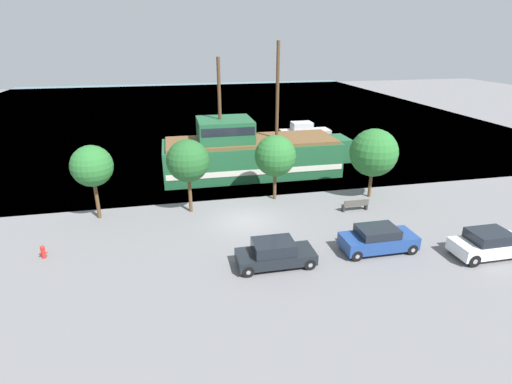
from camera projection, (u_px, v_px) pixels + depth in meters
name	position (u px, v px, depth m)	size (l,w,h in m)	color
ground_plane	(245.00, 221.00, 26.46)	(160.00, 160.00, 0.00)	slate
water_surface	(197.00, 109.00, 66.52)	(80.00, 80.00, 0.00)	slate
pirate_ship	(250.00, 153.00, 34.76)	(16.37, 5.27, 11.11)	#1E5633
moored_boat_dockside	(304.00, 132.00, 47.52)	(5.91, 2.15, 1.96)	#B7B2A8
parked_car_curb_front	(378.00, 239.00, 22.56)	(4.22, 1.85, 1.48)	navy
parked_car_curb_mid	(275.00, 254.00, 21.12)	(4.15, 1.84, 1.44)	black
parked_car_curb_rear	(489.00, 244.00, 21.98)	(4.09, 1.85, 1.54)	white
fire_hydrant	(43.00, 251.00, 21.91)	(0.42, 0.25, 0.76)	red
bench_promenade_east	(355.00, 205.00, 27.85)	(1.84, 0.45, 0.85)	#4C4742
tree_row_east	(92.00, 166.00, 25.60)	(2.68, 2.68, 5.00)	brown
tree_row_mideast	(188.00, 161.00, 26.58)	(2.86, 2.86, 5.12)	brown
tree_row_midwest	(275.00, 156.00, 28.84)	(3.00, 3.00, 4.86)	brown
tree_row_west	(374.00, 153.00, 29.23)	(3.51, 3.51, 5.22)	brown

